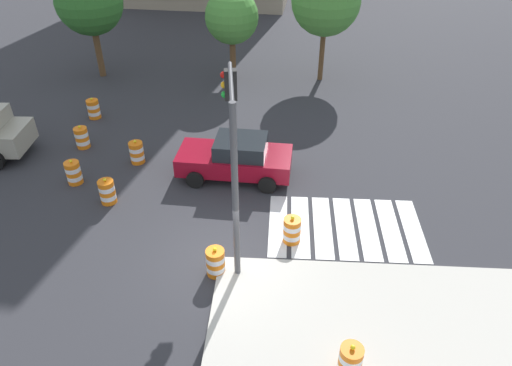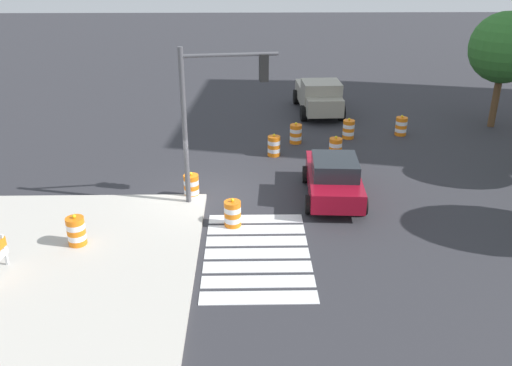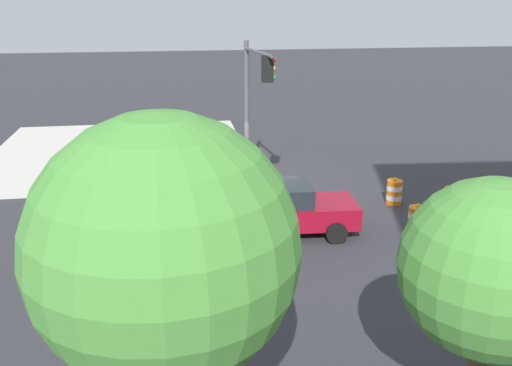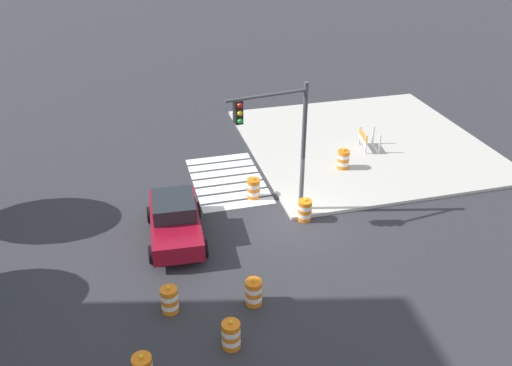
% 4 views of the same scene
% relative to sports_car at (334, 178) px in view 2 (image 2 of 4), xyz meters
% --- Properties ---
extents(ground_plane, '(120.00, 120.00, 0.00)m').
position_rel_sports_car_xyz_m(ground_plane, '(-0.07, -4.70, -0.81)').
color(ground_plane, '#2D2D33').
extents(crosswalk_stripes, '(5.10, 3.20, 0.02)m').
position_rel_sports_car_xyz_m(crosswalk_stripes, '(3.93, -2.90, -0.80)').
color(crosswalk_stripes, silver).
rests_on(crosswalk_stripes, ground).
extents(sports_car, '(4.41, 2.35, 1.63)m').
position_rel_sports_car_xyz_m(sports_car, '(0.00, 0.00, 0.00)').
color(sports_car, maroon).
rests_on(sports_car, ground).
extents(pickup_truck, '(5.21, 2.47, 1.92)m').
position_rel_sports_car_xyz_m(pickup_truck, '(-10.96, 0.85, 0.16)').
color(pickup_truck, gray).
rests_on(pickup_truck, ground).
extents(traffic_barrel_near_corner, '(0.56, 0.56, 1.02)m').
position_rel_sports_car_xyz_m(traffic_barrel_near_corner, '(-4.08, 0.73, -0.36)').
color(traffic_barrel_near_corner, orange).
rests_on(traffic_barrel_near_corner, ground).
extents(traffic_barrel_crosswalk_end, '(0.56, 0.56, 1.02)m').
position_rel_sports_car_xyz_m(traffic_barrel_crosswalk_end, '(-6.71, 1.77, -0.36)').
color(traffic_barrel_crosswalk_end, orange).
rests_on(traffic_barrel_crosswalk_end, ground).
extents(traffic_barrel_median_near, '(0.56, 0.56, 1.02)m').
position_rel_sports_car_xyz_m(traffic_barrel_median_near, '(-6.07, -0.85, -0.36)').
color(traffic_barrel_median_near, orange).
rests_on(traffic_barrel_median_near, ground).
extents(traffic_barrel_median_far, '(0.56, 0.56, 1.02)m').
position_rel_sports_car_xyz_m(traffic_barrel_median_far, '(2.13, -3.67, -0.36)').
color(traffic_barrel_median_far, orange).
rests_on(traffic_barrel_median_far, ground).
extents(traffic_barrel_far_curb, '(0.56, 0.56, 1.02)m').
position_rel_sports_car_xyz_m(traffic_barrel_far_curb, '(-7.14, 4.45, -0.36)').
color(traffic_barrel_far_curb, orange).
rests_on(traffic_barrel_far_curb, ground).
extents(traffic_barrel_lane_center, '(0.56, 0.56, 1.02)m').
position_rel_sports_car_xyz_m(traffic_barrel_lane_center, '(-0.12, -5.24, -0.36)').
color(traffic_barrel_lane_center, orange).
rests_on(traffic_barrel_lane_center, ground).
extents(traffic_barrel_opposite_curb, '(0.56, 0.56, 1.02)m').
position_rel_sports_car_xyz_m(traffic_barrel_opposite_curb, '(-4.42, -1.97, -0.36)').
color(traffic_barrel_opposite_curb, orange).
rests_on(traffic_barrel_opposite_curb, ground).
extents(traffic_barrel_on_sidewalk, '(0.56, 0.56, 1.02)m').
position_rel_sports_car_xyz_m(traffic_barrel_on_sidewalk, '(3.48, -8.44, -0.21)').
color(traffic_barrel_on_sidewalk, orange).
rests_on(traffic_barrel_on_sidewalk, sidewalk_corner).
extents(traffic_light_pole, '(0.72, 3.27, 5.50)m').
position_rel_sports_car_xyz_m(traffic_light_pole, '(0.37, -4.17, 3.10)').
color(traffic_light_pole, '#4C4C51').
rests_on(traffic_light_pole, sidewalk_corner).
extents(street_tree_streetside_mid, '(3.46, 3.46, 5.77)m').
position_rel_sports_car_xyz_m(street_tree_streetside_mid, '(-8.43, 9.52, 3.20)').
color(street_tree_streetside_mid, brown).
rests_on(street_tree_streetside_mid, ground).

